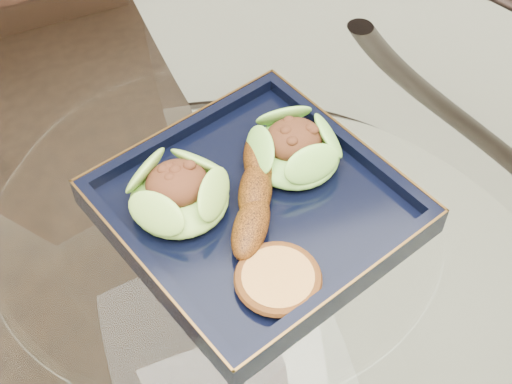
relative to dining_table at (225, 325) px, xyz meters
name	(u,v)px	position (x,y,z in m)	size (l,w,h in m)	color
dining_table	(225,325)	(0.00, 0.00, 0.00)	(1.13, 1.13, 0.77)	white
dining_chair	(32,159)	(-0.18, 0.36, -0.02)	(0.48, 0.48, 1.03)	#331C11
navy_plate	(256,211)	(0.05, 0.02, 0.17)	(0.27, 0.27, 0.02)	black
lettuce_wrap_left	(179,195)	(-0.03, 0.05, 0.20)	(0.10, 0.10, 0.04)	#59972B
lettuce_wrap_right	(294,150)	(0.10, 0.07, 0.20)	(0.10, 0.10, 0.04)	#5AA931
roasted_plantain	(255,192)	(0.05, 0.03, 0.20)	(0.16, 0.03, 0.03)	#68340B
crumb_patty	(278,280)	(0.03, -0.07, 0.19)	(0.07, 0.07, 0.01)	#C08E40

